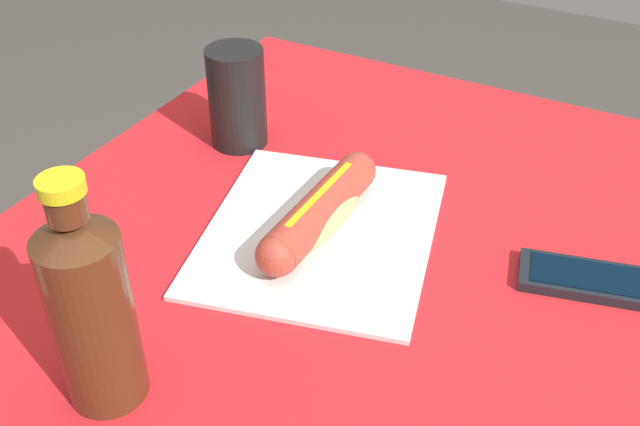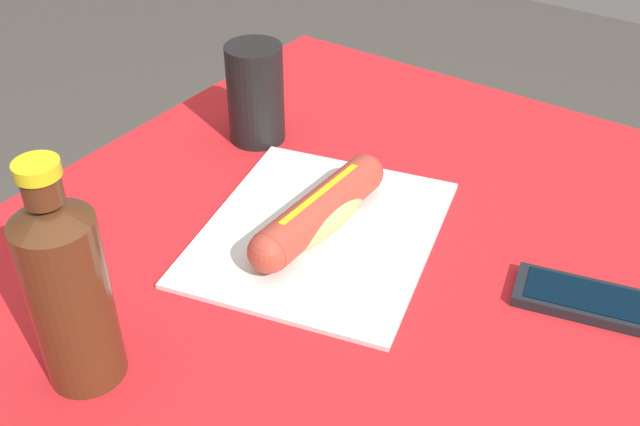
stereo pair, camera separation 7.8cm
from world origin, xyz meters
TOP-DOWN VIEW (x-y plane):
  - dining_table at (0.00, 0.00)m, footprint 1.05×0.80m
  - paper_wrapper at (0.06, 0.04)m, footprint 0.36×0.32m
  - hot_dog at (0.06, 0.04)m, footprint 0.23×0.06m
  - cell_phone at (0.12, -0.25)m, footprint 0.09×0.15m
  - soda_bottle at (-0.23, 0.10)m, footprint 0.07×0.07m
  - drinking_cup at (0.19, 0.24)m, footprint 0.08×0.08m

SIDE VIEW (x-z plane):
  - dining_table at x=0.00m, z-range 0.23..1.01m
  - paper_wrapper at x=0.06m, z-range 0.78..0.79m
  - cell_phone at x=0.12m, z-range 0.78..0.80m
  - hot_dog at x=0.06m, z-range 0.79..0.84m
  - drinking_cup at x=0.19m, z-range 0.78..0.92m
  - soda_bottle at x=-0.23m, z-range 0.77..1.00m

